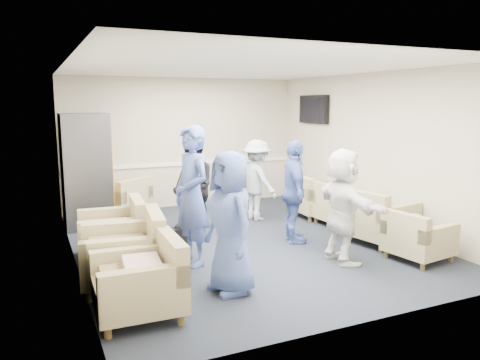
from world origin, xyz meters
name	(u,v)px	position (x,y,z in m)	size (l,w,h in m)	color
floor	(243,242)	(0.00, 0.00, 0.00)	(6.00, 6.00, 0.00)	black
ceiling	(243,67)	(0.00, 0.00, 2.70)	(6.00, 6.00, 0.00)	white
back_wall	(184,143)	(0.00, 3.00, 1.35)	(5.00, 0.02, 2.70)	#C0B59F
front_wall	(373,190)	(0.00, -3.00, 1.35)	(5.00, 0.02, 2.70)	#C0B59F
left_wall	(71,166)	(-2.50, 0.00, 1.35)	(0.02, 6.00, 2.70)	#C0B59F
right_wall	(372,151)	(2.50, 0.00, 1.35)	(0.02, 6.00, 2.70)	#C0B59F
chair_rail	(184,164)	(0.00, 2.98, 0.90)	(4.98, 0.04, 0.06)	white
tv	(314,109)	(2.44, 1.80, 2.05)	(0.10, 1.00, 0.58)	black
armchair_left_near	(144,283)	(-2.00, -1.93, 0.35)	(0.89, 0.89, 0.69)	tan
armchair_left_mid	(128,255)	(-1.98, -1.03, 0.38)	(1.06, 1.06, 0.76)	tan
armchair_left_far	(116,233)	(-1.94, 0.06, 0.35)	(0.97, 0.97, 0.71)	tan
armchair_right_near	(417,239)	(1.85, -1.78, 0.30)	(0.85, 0.85, 0.60)	tan
armchair_right_midnear	(376,220)	(1.90, -0.88, 0.36)	(1.05, 1.05, 0.72)	tan
armchair_right_midfar	(340,208)	(2.03, 0.23, 0.33)	(0.85, 0.85, 0.65)	tan
armchair_right_far	(314,199)	(1.98, 0.99, 0.34)	(0.91, 0.91, 0.69)	tan
armchair_corner	(124,202)	(-1.43, 2.25, 0.34)	(1.19, 1.19, 0.68)	tan
vending_machine	(86,170)	(-2.09, 2.12, 1.00)	(0.81, 0.95, 2.00)	#53525B
backpack	(180,237)	(-1.05, -0.08, 0.23)	(0.27, 0.20, 0.45)	black
pillow	(142,267)	(-2.01, -1.93, 0.53)	(0.48, 0.36, 0.14)	beige
person_front_left	(230,223)	(-0.94, -1.71, 0.83)	(0.81, 0.53, 1.65)	#455BA7
person_mid_left	(192,196)	(-1.03, -0.61, 0.95)	(0.69, 0.45, 1.89)	#455BA7
person_back_left	(193,187)	(-0.55, 0.78, 0.81)	(0.79, 0.61, 1.62)	black
person_back_right	(257,180)	(0.86, 1.24, 0.75)	(0.97, 0.56, 1.50)	silver
person_mid_right	(294,192)	(0.74, -0.31, 0.81)	(0.95, 0.39, 1.61)	#455BA7
person_front_right	(343,206)	(0.87, -1.40, 0.79)	(1.47, 0.47, 1.58)	white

